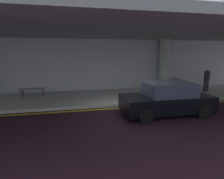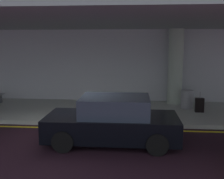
% 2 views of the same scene
% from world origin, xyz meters
% --- Properties ---
extents(ground_plane, '(60.00, 60.00, 0.00)m').
position_xyz_m(ground_plane, '(0.00, 0.00, 0.00)').
color(ground_plane, black).
extents(sidewalk, '(26.00, 4.20, 0.15)m').
position_xyz_m(sidewalk, '(0.00, 3.10, 0.07)').
color(sidewalk, '#AAB0A7').
rests_on(sidewalk, ground).
extents(lane_stripe_yellow, '(26.00, 0.14, 0.01)m').
position_xyz_m(lane_stripe_yellow, '(0.00, 0.70, 0.00)').
color(lane_stripe_yellow, yellow).
rests_on(lane_stripe_yellow, ground).
extents(support_column_left_mid, '(0.71, 0.71, 3.65)m').
position_xyz_m(support_column_left_mid, '(4.00, 4.72, 1.97)').
color(support_column_left_mid, '#A7B6A5').
rests_on(support_column_left_mid, sidewalk).
extents(ceiling_overhang, '(28.00, 13.20, 0.30)m').
position_xyz_m(ceiling_overhang, '(0.00, 2.60, 3.95)').
color(ceiling_overhang, gray).
rests_on(ceiling_overhang, support_column_far_left).
extents(terminal_back_wall, '(26.00, 0.30, 3.80)m').
position_xyz_m(terminal_back_wall, '(0.00, 5.35, 1.90)').
color(terminal_back_wall, '#B4B8BF').
rests_on(terminal_back_wall, ground).
extents(car_black, '(4.10, 1.92, 1.50)m').
position_xyz_m(car_black, '(1.36, -0.70, 0.71)').
color(car_black, black).
rests_on(car_black, ground).
extents(traveler_with_luggage, '(0.38, 0.38, 1.68)m').
position_xyz_m(traveler_with_luggage, '(6.34, 2.87, 1.11)').
color(traveler_with_luggage, '#2F132D').
rests_on(traveler_with_luggage, sidewalk).
extents(suitcase_upright_primary, '(0.36, 0.22, 0.90)m').
position_xyz_m(suitcase_upright_primary, '(4.85, 3.00, 0.46)').
color(suitcase_upright_primary, black).
rests_on(suitcase_upright_primary, sidewalk).
extents(bench_metal, '(1.60, 0.50, 0.48)m').
position_xyz_m(bench_metal, '(-5.32, 4.00, 0.50)').
color(bench_metal, slate).
rests_on(bench_metal, sidewalk).
extents(trash_bin_steel, '(0.56, 0.56, 0.85)m').
position_xyz_m(trash_bin_steel, '(4.44, 3.69, 0.57)').
color(trash_bin_steel, gray).
rests_on(trash_bin_steel, sidewalk).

